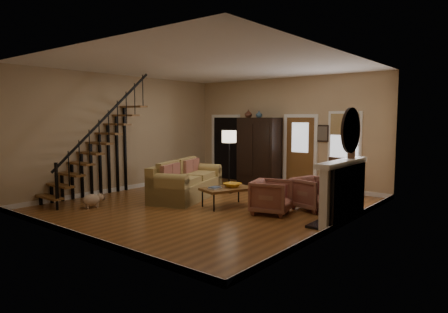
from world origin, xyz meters
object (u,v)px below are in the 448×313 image
Objects in this scene: sofa at (187,181)px; armchair_right at (314,194)px; armoire at (259,151)px; armchair_left at (271,197)px; side_chair at (334,177)px; floor_lamp at (229,162)px; coffee_table at (227,197)px.

armchair_right is (3.18, 0.86, -0.08)m from sofa.
armoire is 2.57× the size of armchair_left.
armoire reaches higher than side_chair.
side_chair is (0.24, 2.77, 0.14)m from armchair_left.
side_chair is at bearing 23.11° from armchair_right.
armchair_right is (0.56, 0.91, 0.00)m from armchair_left.
floor_lamp reaches higher than armchair_right.
coffee_table is 0.67× the size of floor_lamp.
coffee_table is at bearing -116.63° from side_chair.
armchair_left is (2.62, -0.05, -0.08)m from sofa.
sofa reaches higher than armchair_right.
armchair_right is 0.47× the size of floor_lamp.
coffee_table is 3.19m from side_chair.
floor_lamp is at bearing 42.52° from armchair_left.
armoire is 2.06× the size of side_chair.
armchair_left is 2.66m from floor_lamp.
sofa is at bearing -106.37° from floor_lamp.
armchair_right is 2.88m from floor_lamp.
armoire reaches higher than armchair_left.
armchair_left is at bearing -19.73° from sofa.
sofa is 2.95× the size of armchair_right.
armchair_right is at bearing -48.00° from armchair_left.
armchair_right is 1.90m from side_chair.
armchair_left is 1.07m from armchair_right.
coffee_table is 1.43× the size of armchair_right.
armoire reaches higher than armchair_right.
floor_lamp is 1.71× the size of side_chair.
armchair_left reaches higher than coffee_table.
armoire is 0.87× the size of sofa.
sofa is at bearing -96.03° from armoire.
floor_lamp is (-1.05, 1.43, 0.65)m from coffee_table.
sofa is 2.06× the size of coffee_table.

